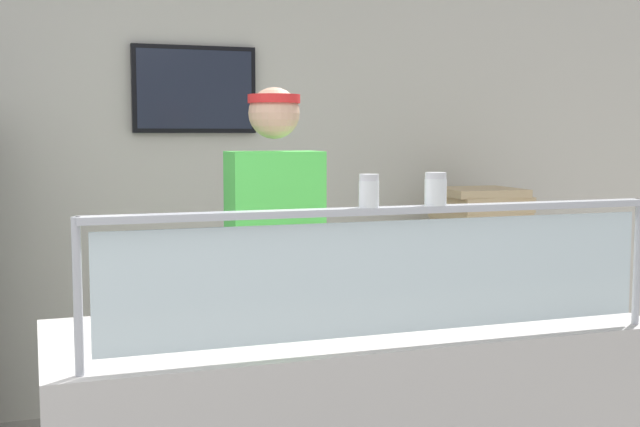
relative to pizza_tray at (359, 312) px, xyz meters
The scene contains 9 objects.
shop_rear_unit 2.21m from the pizza_tray, 91.73° to the left, with size 6.35×0.13×2.70m.
sneeze_guard 0.47m from the pizza_tray, 99.18° to the right, with size 1.77×0.06×0.41m.
pizza_tray is the anchor object (origin of this frame).
pizza_server 0.05m from the pizza_tray, 27.59° to the right, with size 0.07×0.28×0.01m, color #ADAFB7.
parmesan_shaker 0.61m from the pizza_tray, 108.86° to the right, with size 0.06×0.06×0.10m.
pepper_flake_shaker 0.60m from the pizza_tray, 79.42° to the right, with size 0.06×0.06×0.10m.
worker_figure 0.69m from the pizza_tray, 97.94° to the left, with size 0.41×0.50×1.76m.
prep_shelf 2.28m from the pizza_tray, 49.23° to the left, with size 0.70×0.55×0.94m, color #B7BABF.
pizza_box_stack 2.23m from the pizza_tray, 49.20° to the left, with size 0.49×0.47×0.31m.
Camera 1 is at (0.00, -2.09, 1.57)m, focal length 46.10 mm.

